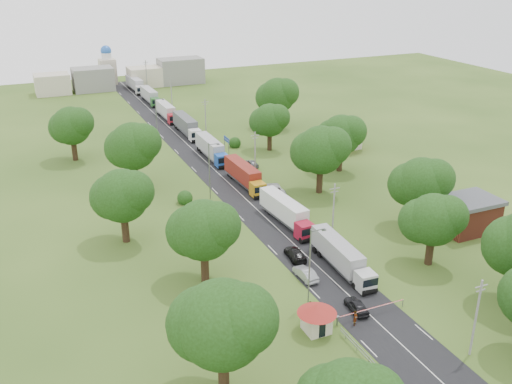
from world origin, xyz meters
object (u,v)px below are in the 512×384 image
guard_booth (317,314)px  car_lane_mid (306,274)px  info_sign (227,142)px  car_lane_front (356,306)px  truck_0 (341,256)px  boom_barrier (361,312)px  pedestrian_near (355,318)px

guard_booth → car_lane_mid: (4.20, 10.31, -1.44)m
info_sign → car_lane_front: size_ratio=0.99×
info_sign → truck_0: bearing=-93.3°
car_lane_front → boom_barrier: bearing=83.5°
boom_barrier → pedestrian_near: (-1.28, -0.78, 0.01)m
truck_0 → car_lane_front: bearing=-110.3°
pedestrian_near → guard_booth: bearing=130.4°
guard_booth → pedestrian_near: bearing=-9.7°
boom_barrier → car_lane_mid: car_lane_mid is taller
guard_booth → car_lane_mid: guard_booth is taller
guard_booth → info_sign: (12.40, 60.00, 0.84)m
car_lane_mid → boom_barrier: bearing=97.0°
info_sign → pedestrian_near: 61.32m
pedestrian_near → car_lane_front: bearing=14.4°
truck_0 → pedestrian_near: (-4.99, -11.35, -1.08)m
pedestrian_near → car_lane_mid: bearing=51.9°
boom_barrier → car_lane_mid: 10.44m
truck_0 → pedestrian_near: bearing=-113.7°
guard_booth → boom_barrier: bearing=0.0°
car_lane_mid → pedestrian_near: bearing=89.8°
guard_booth → car_lane_front: 6.54m
truck_0 → car_lane_front: size_ratio=3.29×
truck_0 → car_lane_mid: size_ratio=3.10×
info_sign → car_lane_mid: (-8.20, -49.69, -2.28)m
guard_booth → car_lane_front: bearing=13.6°
car_lane_front → car_lane_mid: car_lane_mid is taller
boom_barrier → car_lane_mid: (-1.64, 10.31, -0.17)m
info_sign → car_lane_front: 58.87m
guard_booth → pedestrian_near: size_ratio=2.43×
boom_barrier → info_sign: (6.56, 60.00, 2.11)m
truck_0 → car_lane_mid: truck_0 is taller
info_sign → car_lane_mid: bearing=-99.4°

